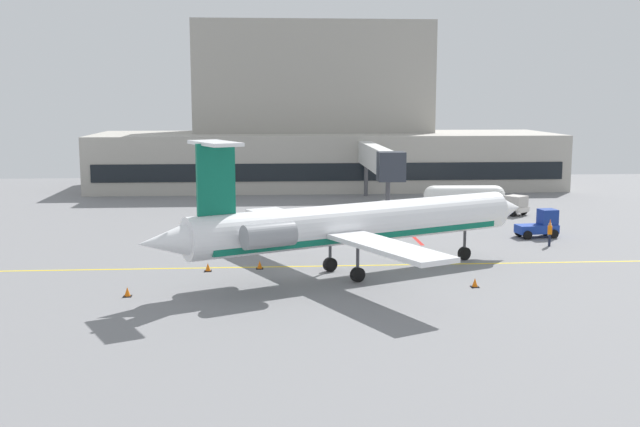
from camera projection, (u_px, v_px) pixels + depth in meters
name	position (u px, v px, depth m)	size (l,w,h in m)	color
ground	(313.00, 277.00, 47.97)	(120.00, 120.00, 0.11)	slate
terminal_building	(320.00, 124.00, 96.06)	(56.23, 17.65, 20.27)	#ADA89E
jet_bridge_west	(378.00, 160.00, 76.87)	(2.40, 19.61, 6.20)	silver
regional_jet	(352.00, 224.00, 47.68)	(25.97, 19.76, 8.67)	white
baggage_tug	(510.00, 205.00, 72.81)	(4.04, 4.40, 1.86)	silver
pushback_tractor	(541.00, 225.00, 61.06)	(3.40, 2.08, 2.24)	#19389E
fuel_tank	(464.00, 195.00, 77.06)	(8.20, 2.27, 2.26)	white
marshaller	(550.00, 233.00, 57.39)	(0.39, 0.80, 1.98)	#191E33
safety_cone_alpha	(475.00, 283.00, 45.17)	(0.47, 0.47, 0.55)	orange
safety_cone_bravo	(208.00, 268.00, 49.25)	(0.47, 0.47, 0.55)	orange
safety_cone_charlie	(260.00, 265.00, 49.97)	(0.47, 0.47, 0.55)	orange
safety_cone_delta	(127.00, 292.00, 43.05)	(0.47, 0.47, 0.55)	orange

